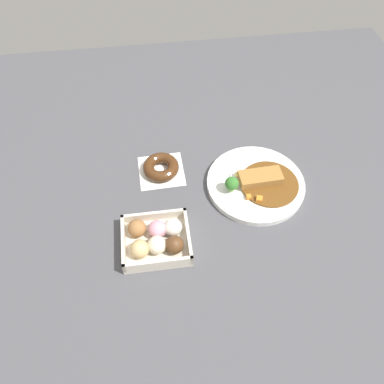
# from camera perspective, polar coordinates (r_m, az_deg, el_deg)

# --- Properties ---
(ground_plane) EXTENTS (1.60, 1.60, 0.00)m
(ground_plane) POSITION_cam_1_polar(r_m,az_deg,el_deg) (1.06, 4.30, -0.82)
(ground_plane) COLOR #4C4C51
(curry_plate) EXTENTS (0.28, 0.28, 0.07)m
(curry_plate) POSITION_cam_1_polar(r_m,az_deg,el_deg) (1.09, 9.69, 1.33)
(curry_plate) COLOR white
(curry_plate) RESTS_ON ground_plane
(donut_box) EXTENTS (0.17, 0.15, 0.06)m
(donut_box) POSITION_cam_1_polar(r_m,az_deg,el_deg) (0.96, -5.42, -7.10)
(donut_box) COLOR beige
(donut_box) RESTS_ON ground_plane
(chocolate_ring_donut) EXTENTS (0.13, 0.13, 0.03)m
(chocolate_ring_donut) POSITION_cam_1_polar(r_m,az_deg,el_deg) (1.11, -4.72, 3.73)
(chocolate_ring_donut) COLOR white
(chocolate_ring_donut) RESTS_ON ground_plane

